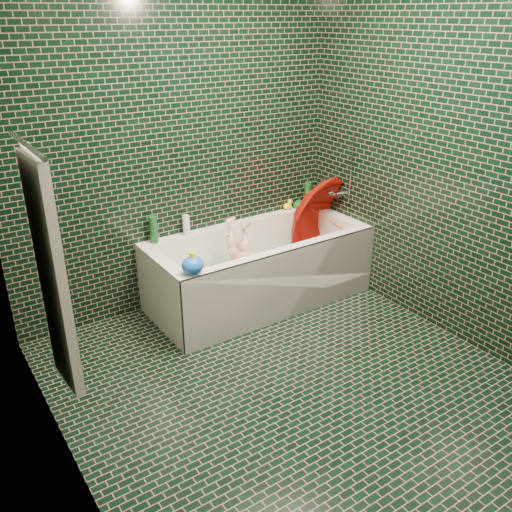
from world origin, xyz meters
TOP-DOWN VIEW (x-y plane):
  - floor at (0.00, 0.00)m, footprint 2.80×2.80m
  - wall_back at (0.00, 1.40)m, footprint 2.80×0.00m
  - wall_left at (-1.30, 0.00)m, footprint 0.00×2.80m
  - wall_right at (1.30, 0.00)m, footprint 0.00×2.80m
  - bathtub at (0.45, 1.01)m, footprint 1.70×0.75m
  - bath_mat at (0.45, 1.02)m, footprint 1.35×0.47m
  - water at (0.45, 1.02)m, footprint 1.48×0.53m
  - towel_rail at (-1.25, 0.25)m, footprint 0.02×0.58m
  - towel at (-1.24, 0.24)m, footprint 0.08×0.44m
  - faucet at (1.26, 1.02)m, footprint 0.18×0.19m
  - child at (0.30, 1.02)m, footprint 0.87×0.48m
  - umbrella at (1.08, 0.94)m, footprint 0.91×0.94m
  - soap_bottle_a at (1.25, 1.37)m, footprint 0.09×0.09m
  - soap_bottle_b at (1.21, 1.34)m, footprint 0.11×0.11m
  - soap_bottle_c at (1.09, 1.31)m, footprint 0.16×0.16m
  - bottle_right_tall at (1.15, 1.31)m, footprint 0.06×0.06m
  - bottle_right_pump at (1.20, 1.32)m, footprint 0.05×0.05m
  - bottle_left_tall at (-0.27, 1.34)m, footprint 0.06×0.06m
  - bottle_left_short at (-0.00, 1.33)m, footprint 0.07×0.07m
  - rubber_duck at (0.99, 1.37)m, footprint 0.11×0.08m
  - bath_toy at (-0.28, 0.71)m, footprint 0.18×0.17m

SIDE VIEW (x-z plane):
  - floor at x=0.00m, z-range 0.00..0.00m
  - bath_mat at x=0.45m, z-range 0.15..0.16m
  - bathtub at x=0.45m, z-range -0.06..0.49m
  - water at x=0.45m, z-range 0.30..0.30m
  - child at x=0.30m, z-range 0.16..0.46m
  - soap_bottle_a at x=1.25m, z-range 0.43..0.67m
  - soap_bottle_b at x=1.21m, z-range 0.44..0.66m
  - soap_bottle_c at x=1.09m, z-range 0.47..0.63m
  - umbrella at x=1.08m, z-range 0.10..1.02m
  - rubber_duck at x=0.99m, z-range 0.55..0.63m
  - bath_toy at x=-0.28m, z-range 0.54..0.69m
  - bottle_left_short at x=0.00m, z-range 0.55..0.71m
  - bottle_right_pump at x=1.20m, z-range 0.55..0.74m
  - bottle_left_tall at x=-0.27m, z-range 0.55..0.75m
  - bottle_right_tall at x=1.15m, z-range 0.55..0.78m
  - faucet at x=1.26m, z-range 0.50..1.05m
  - towel at x=-1.24m, z-range 0.47..1.59m
  - wall_back at x=0.00m, z-range -0.15..2.65m
  - wall_left at x=-1.30m, z-range -0.15..2.65m
  - wall_right at x=1.30m, z-range -0.15..2.65m
  - towel_rail at x=-1.25m, z-range 1.59..1.61m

